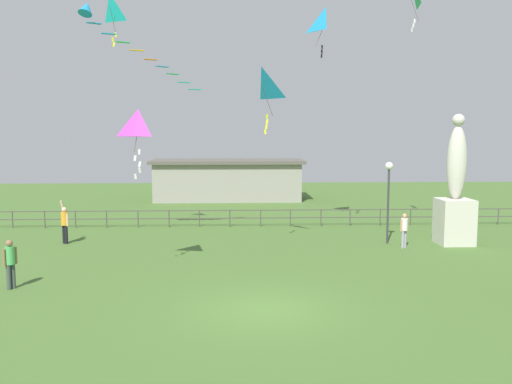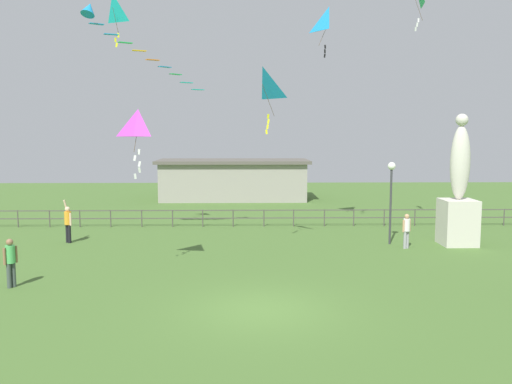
{
  "view_description": "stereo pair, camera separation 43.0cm",
  "coord_description": "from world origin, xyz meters",
  "px_view_note": "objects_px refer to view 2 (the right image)",
  "views": [
    {
      "loc": [
        -0.89,
        -15.17,
        5.19
      ],
      "look_at": [
        -0.05,
        5.35,
        2.9
      ],
      "focal_mm": 37.44,
      "sensor_mm": 36.0,
      "label": 1
    },
    {
      "loc": [
        -0.46,
        -15.18,
        5.19
      ],
      "look_at": [
        -0.05,
        5.35,
        2.9
      ],
      "focal_mm": 37.44,
      "sensor_mm": 36.0,
      "label": 2
    }
  ],
  "objects_px": {
    "person_0": "(68,221)",
    "kite_6": "(329,22)",
    "person_3": "(407,229)",
    "streamer_kite": "(100,18)",
    "lamppost": "(391,184)",
    "person_2": "(11,260)",
    "statue_monument": "(458,201)",
    "kite_1": "(113,9)",
    "kite_3": "(138,127)",
    "kite_2": "(263,86)"
  },
  "relations": [
    {
      "from": "person_0",
      "to": "person_3",
      "type": "bearing_deg",
      "value": -5.71
    },
    {
      "from": "lamppost",
      "to": "statue_monument",
      "type": "bearing_deg",
      "value": -3.94
    },
    {
      "from": "kite_2",
      "to": "kite_6",
      "type": "distance_m",
      "value": 6.89
    },
    {
      "from": "kite_1",
      "to": "kite_3",
      "type": "height_order",
      "value": "kite_1"
    },
    {
      "from": "lamppost",
      "to": "kite_3",
      "type": "height_order",
      "value": "kite_3"
    },
    {
      "from": "person_2",
      "to": "streamer_kite",
      "type": "bearing_deg",
      "value": 75.42
    },
    {
      "from": "kite_2",
      "to": "kite_6",
      "type": "height_order",
      "value": "kite_6"
    },
    {
      "from": "lamppost",
      "to": "person_2",
      "type": "xyz_separation_m",
      "value": [
        -14.62,
        -6.75,
        -1.88
      ]
    },
    {
      "from": "statue_monument",
      "to": "kite_3",
      "type": "distance_m",
      "value": 14.85
    },
    {
      "from": "person_2",
      "to": "streamer_kite",
      "type": "distance_m",
      "value": 11.17
    },
    {
      "from": "person_2",
      "to": "person_3",
      "type": "relative_size",
      "value": 1.06
    },
    {
      "from": "kite_1",
      "to": "kite_6",
      "type": "distance_m",
      "value": 10.53
    },
    {
      "from": "person_0",
      "to": "kite_1",
      "type": "distance_m",
      "value": 10.01
    },
    {
      "from": "lamppost",
      "to": "person_0",
      "type": "distance_m",
      "value": 15.23
    },
    {
      "from": "person_0",
      "to": "kite_6",
      "type": "distance_m",
      "value": 16.12
    },
    {
      "from": "person_3",
      "to": "streamer_kite",
      "type": "distance_m",
      "value": 16.34
    },
    {
      "from": "person_3",
      "to": "kite_6",
      "type": "bearing_deg",
      "value": 125.78
    },
    {
      "from": "statue_monument",
      "to": "streamer_kite",
      "type": "distance_m",
      "value": 18.01
    },
    {
      "from": "lamppost",
      "to": "streamer_kite",
      "type": "bearing_deg",
      "value": -177.5
    },
    {
      "from": "lamppost",
      "to": "person_0",
      "type": "xyz_separation_m",
      "value": [
        -15.11,
        0.58,
        -1.82
      ]
    },
    {
      "from": "kite_6",
      "to": "person_0",
      "type": "bearing_deg",
      "value": -168.35
    },
    {
      "from": "streamer_kite",
      "to": "person_3",
      "type": "bearing_deg",
      "value": -1.75
    },
    {
      "from": "statue_monument",
      "to": "person_3",
      "type": "distance_m",
      "value": 2.94
    },
    {
      "from": "lamppost",
      "to": "person_0",
      "type": "bearing_deg",
      "value": 177.8
    },
    {
      "from": "lamppost",
      "to": "kite_2",
      "type": "xyz_separation_m",
      "value": [
        -6.0,
        -1.56,
        4.31
      ]
    },
    {
      "from": "lamppost",
      "to": "kite_6",
      "type": "distance_m",
      "value": 8.87
    },
    {
      "from": "person_0",
      "to": "kite_6",
      "type": "xyz_separation_m",
      "value": [
        12.6,
        2.6,
        9.71
      ]
    },
    {
      "from": "person_0",
      "to": "statue_monument",
      "type": "bearing_deg",
      "value": -2.5
    },
    {
      "from": "lamppost",
      "to": "kite_2",
      "type": "height_order",
      "value": "kite_2"
    },
    {
      "from": "lamppost",
      "to": "kite_2",
      "type": "bearing_deg",
      "value": -165.43
    },
    {
      "from": "kite_3",
      "to": "kite_6",
      "type": "relative_size",
      "value": 1.0
    },
    {
      "from": "person_3",
      "to": "person_0",
      "type": "bearing_deg",
      "value": 174.29
    },
    {
      "from": "kite_1",
      "to": "person_0",
      "type": "bearing_deg",
      "value": 178.08
    },
    {
      "from": "person_3",
      "to": "streamer_kite",
      "type": "height_order",
      "value": "streamer_kite"
    },
    {
      "from": "statue_monument",
      "to": "kite_6",
      "type": "xyz_separation_m",
      "value": [
        -5.6,
        3.39,
        8.69
      ]
    },
    {
      "from": "statue_monument",
      "to": "lamppost",
      "type": "relative_size",
      "value": 1.57
    },
    {
      "from": "statue_monument",
      "to": "person_2",
      "type": "distance_m",
      "value": 18.9
    },
    {
      "from": "lamppost",
      "to": "kite_1",
      "type": "height_order",
      "value": "kite_1"
    },
    {
      "from": "statue_monument",
      "to": "person_2",
      "type": "bearing_deg",
      "value": -159.73
    },
    {
      "from": "person_2",
      "to": "person_3",
      "type": "distance_m",
      "value": 16.16
    },
    {
      "from": "kite_6",
      "to": "statue_monument",
      "type": "bearing_deg",
      "value": -31.18
    },
    {
      "from": "kite_3",
      "to": "kite_6",
      "type": "bearing_deg",
      "value": 44.66
    },
    {
      "from": "person_2",
      "to": "kite_3",
      "type": "height_order",
      "value": "kite_3"
    },
    {
      "from": "statue_monument",
      "to": "kite_6",
      "type": "bearing_deg",
      "value": 148.82
    },
    {
      "from": "lamppost",
      "to": "kite_1",
      "type": "xyz_separation_m",
      "value": [
        -12.7,
        0.5,
        7.89
      ]
    },
    {
      "from": "kite_2",
      "to": "lamppost",
      "type": "bearing_deg",
      "value": 14.57
    },
    {
      "from": "person_0",
      "to": "kite_2",
      "type": "xyz_separation_m",
      "value": [
        9.11,
        -2.14,
        6.13
      ]
    },
    {
      "from": "kite_2",
      "to": "statue_monument",
      "type": "bearing_deg",
      "value": 8.43
    },
    {
      "from": "person_2",
      "to": "person_3",
      "type": "bearing_deg",
      "value": 20.93
    },
    {
      "from": "person_3",
      "to": "kite_3",
      "type": "relative_size",
      "value": 0.64
    }
  ]
}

